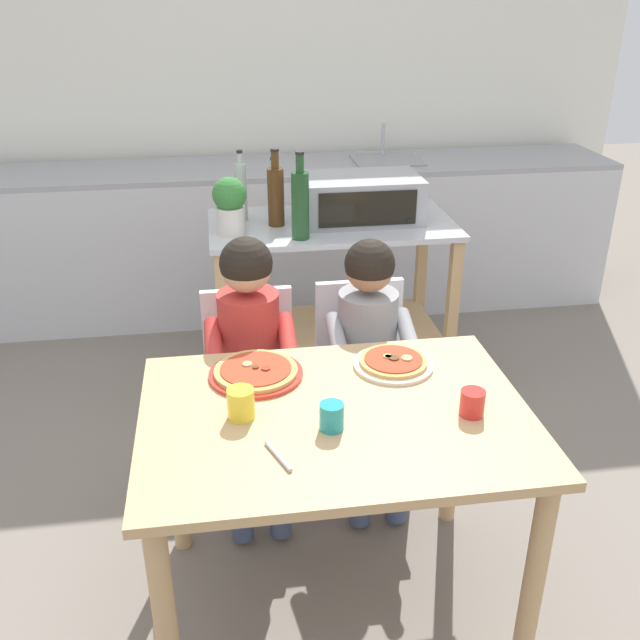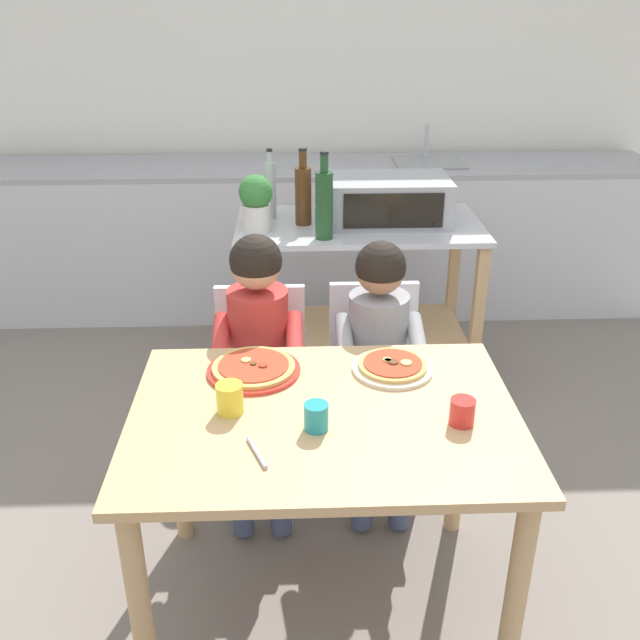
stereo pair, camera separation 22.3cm
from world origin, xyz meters
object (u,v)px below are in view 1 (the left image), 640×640
(potted_herb_plant, at_px, (230,204))
(child_in_red_shirt, at_px, (251,350))
(pizza_plate_red_rimmed, at_px, (256,372))
(dining_table, at_px, (335,446))
(bottle_brown_beer, at_px, (241,191))
(dining_chair_right, at_px, (363,370))
(pizza_plate_cream, at_px, (393,363))
(kitchen_island_cart, at_px, (331,278))
(drinking_cup_teal, at_px, (332,417))
(child_in_grey_shirt, at_px, (371,345))
(bottle_slim_sauce, at_px, (300,204))
(bottle_clear_vinegar, at_px, (273,188))
(drinking_cup_red, at_px, (472,403))
(drinking_cup_yellow, at_px, (241,403))
(serving_spoon, at_px, (278,456))
(bottle_squat_spirits, at_px, (276,195))
(toaster_oven, at_px, (360,198))
(dining_chair_left, at_px, (251,381))

(potted_herb_plant, bearing_deg, child_in_red_shirt, -87.90)
(pizza_plate_red_rimmed, bearing_deg, dining_table, -48.73)
(child_in_red_shirt, bearing_deg, potted_herb_plant, 92.10)
(bottle_brown_beer, relative_size, potted_herb_plant, 1.28)
(dining_chair_right, xyz_separation_m, pizza_plate_cream, (0.00, -0.44, 0.28))
(kitchen_island_cart, distance_m, bottle_brown_beer, 0.59)
(drinking_cup_teal, bearing_deg, child_in_grey_shirt, 68.34)
(bottle_brown_beer, bearing_deg, bottle_slim_sauce, -51.76)
(pizza_plate_red_rimmed, bearing_deg, bottle_clear_vinegar, 82.34)
(potted_herb_plant, height_order, drinking_cup_red, potted_herb_plant)
(bottle_brown_beer, xyz_separation_m, drinking_cup_yellow, (-0.09, -1.49, -0.20))
(bottle_clear_vinegar, bearing_deg, pizza_plate_red_rimmed, -97.66)
(child_in_red_shirt, distance_m, pizza_plate_cream, 0.54)
(serving_spoon, bearing_deg, bottle_squat_spirits, 84.56)
(toaster_oven, xyz_separation_m, child_in_grey_shirt, (-0.13, -0.88, -0.30))
(drinking_cup_red, bearing_deg, pizza_plate_cream, 116.53)
(pizza_plate_red_rimmed, bearing_deg, kitchen_island_cart, 69.73)
(child_in_red_shirt, bearing_deg, bottle_squat_spirits, 78.31)
(bottle_squat_spirits, height_order, dining_chair_left, bottle_squat_spirits)
(dining_table, xyz_separation_m, drinking_cup_teal, (-0.03, -0.08, 0.16))
(toaster_oven, relative_size, drinking_cup_red, 7.19)
(bottle_clear_vinegar, relative_size, bottle_brown_beer, 0.78)
(toaster_oven, bearing_deg, serving_spoon, -108.49)
(child_in_red_shirt, bearing_deg, dining_chair_right, 17.09)
(potted_herb_plant, relative_size, child_in_red_shirt, 0.24)
(kitchen_island_cart, distance_m, drinking_cup_yellow, 1.50)
(bottle_squat_spirits, xyz_separation_m, child_in_red_shirt, (-0.18, -0.87, -0.32))
(toaster_oven, height_order, pizza_plate_red_rimmed, toaster_oven)
(toaster_oven, relative_size, bottle_squat_spirits, 1.58)
(bottle_brown_beer, xyz_separation_m, dining_chair_right, (0.41, -0.83, -0.51))
(bottle_slim_sauce, relative_size, serving_spoon, 2.68)
(kitchen_island_cart, distance_m, toaster_oven, 0.40)
(bottle_brown_beer, xyz_separation_m, bottle_slim_sauce, (0.23, -0.30, 0.02))
(serving_spoon, bearing_deg, pizza_plate_red_rimmed, 93.59)
(toaster_oven, xyz_separation_m, drinking_cup_red, (0.02, -1.51, -0.17))
(pizza_plate_red_rimmed, distance_m, drinking_cup_teal, 0.37)
(child_in_grey_shirt, height_order, serving_spoon, child_in_grey_shirt)
(bottle_squat_spirits, xyz_separation_m, pizza_plate_cream, (0.26, -1.18, -0.23))
(potted_herb_plant, height_order, drinking_cup_yellow, potted_herb_plant)
(bottle_clear_vinegar, height_order, drinking_cup_red, bottle_clear_vinegar)
(bottle_squat_spirits, distance_m, bottle_brown_beer, 0.18)
(bottle_slim_sauce, relative_size, drinking_cup_yellow, 4.20)
(pizza_plate_red_rimmed, height_order, drinking_cup_teal, drinking_cup_teal)
(bottle_clear_vinegar, distance_m, pizza_plate_cream, 1.46)
(potted_herb_plant, xyz_separation_m, drinking_cup_teal, (0.21, -1.40, -0.20))
(toaster_oven, xyz_separation_m, pizza_plate_cream, (-0.13, -1.20, -0.19))
(drinking_cup_red, relative_size, serving_spoon, 0.54)
(dining_chair_right, height_order, drinking_cup_teal, drinking_cup_teal)
(pizza_plate_red_rimmed, distance_m, pizza_plate_cream, 0.44)
(drinking_cup_yellow, bearing_deg, bottle_clear_vinegar, 81.45)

